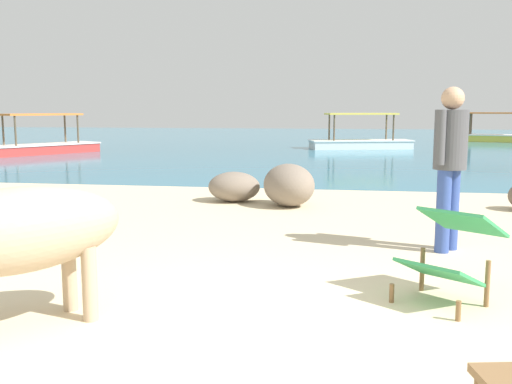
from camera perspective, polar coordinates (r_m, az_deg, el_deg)
sand_beach at (r=3.54m, az=-0.72°, el=-15.63°), size 18.00×14.00×0.04m
water_surface at (r=25.24m, az=7.91°, el=4.76°), size 60.00×36.00×0.03m
cow at (r=3.92m, az=-22.67°, el=-3.67°), size 1.31×1.61×0.98m
deck_chair_near at (r=4.52m, az=18.59°, el=-5.34°), size 0.89×0.93×0.68m
person_standing at (r=6.01m, az=18.48°, el=3.34°), size 0.33×0.43×1.62m
shore_rock_large at (r=8.90m, az=-2.16°, el=0.52°), size 0.82×0.69×0.46m
shore_rock_medium at (r=8.46m, az=3.24°, el=0.68°), size 1.06×1.12×0.62m
boat_yellow at (r=27.87m, az=22.45°, el=5.14°), size 3.85×2.09×1.29m
boat_red at (r=20.04m, az=-20.19°, el=4.32°), size 2.89×3.74×1.29m
boat_white at (r=21.52m, az=10.21°, el=4.92°), size 3.85×2.10×1.29m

